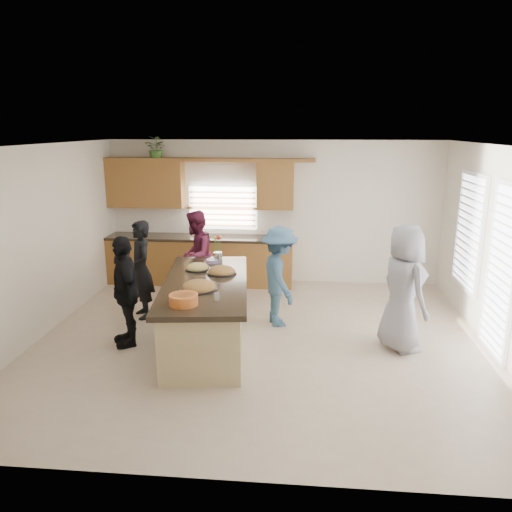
# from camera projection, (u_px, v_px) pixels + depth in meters

# --- Properties ---
(floor) EXTENTS (6.50, 6.50, 0.00)m
(floor) POSITION_uv_depth(u_px,v_px,m) (260.00, 341.00, 7.31)
(floor) COLOR #C7B294
(floor) RESTS_ON ground
(room_shell) EXTENTS (6.52, 6.02, 2.81)m
(room_shell) POSITION_uv_depth(u_px,v_px,m) (260.00, 213.00, 6.83)
(room_shell) COLOR silver
(room_shell) RESTS_ON ground
(back_cabinetry) EXTENTS (4.08, 0.66, 2.46)m
(back_cabinetry) POSITION_uv_depth(u_px,v_px,m) (198.00, 238.00, 9.85)
(back_cabinetry) COLOR #8F5D29
(back_cabinetry) RESTS_ON ground
(right_wall_glazing) EXTENTS (0.06, 4.00, 2.25)m
(right_wall_glazing) POSITION_uv_depth(u_px,v_px,m) (503.00, 260.00, 6.56)
(right_wall_glazing) COLOR white
(right_wall_glazing) RESTS_ON ground
(island) EXTENTS (1.45, 2.81, 0.95)m
(island) POSITION_uv_depth(u_px,v_px,m) (206.00, 315.00, 7.09)
(island) COLOR tan
(island) RESTS_ON ground
(platter_front) EXTENTS (0.50, 0.50, 0.20)m
(platter_front) POSITION_uv_depth(u_px,v_px,m) (199.00, 288.00, 6.60)
(platter_front) COLOR black
(platter_front) RESTS_ON island
(platter_mid) EXTENTS (0.43, 0.43, 0.18)m
(platter_mid) POSITION_uv_depth(u_px,v_px,m) (222.00, 272.00, 7.31)
(platter_mid) COLOR black
(platter_mid) RESTS_ON island
(platter_back) EXTENTS (0.38, 0.38, 0.15)m
(platter_back) POSITION_uv_depth(u_px,v_px,m) (198.00, 268.00, 7.51)
(platter_back) COLOR black
(platter_back) RESTS_ON island
(salad_bowl) EXTENTS (0.35, 0.35, 0.13)m
(salad_bowl) POSITION_uv_depth(u_px,v_px,m) (184.00, 299.00, 6.02)
(salad_bowl) COLOR orange
(salad_bowl) RESTS_ON island
(clear_cup) EXTENTS (0.07, 0.07, 0.11)m
(clear_cup) POSITION_uv_depth(u_px,v_px,m) (217.00, 297.00, 6.15)
(clear_cup) COLOR white
(clear_cup) RESTS_ON island
(plate_stack) EXTENTS (0.20, 0.20, 0.05)m
(plate_stack) POSITION_uv_depth(u_px,v_px,m) (212.00, 261.00, 7.91)
(plate_stack) COLOR #B88FD0
(plate_stack) RESTS_ON island
(flower_vase) EXTENTS (0.14, 0.14, 0.43)m
(flower_vase) POSITION_uv_depth(u_px,v_px,m) (218.00, 249.00, 7.90)
(flower_vase) COLOR silver
(flower_vase) RESTS_ON island
(potted_plant) EXTENTS (0.53, 0.50, 0.46)m
(potted_plant) POSITION_uv_depth(u_px,v_px,m) (157.00, 149.00, 9.57)
(potted_plant) COLOR #41732E
(potted_plant) RESTS_ON back_cabinetry
(woman_left_back) EXTENTS (0.63, 0.70, 1.60)m
(woman_left_back) POSITION_uv_depth(u_px,v_px,m) (141.00, 270.00, 8.05)
(woman_left_back) COLOR black
(woman_left_back) RESTS_ON ground
(woman_left_mid) EXTENTS (0.70, 0.85, 1.61)m
(woman_left_mid) POSITION_uv_depth(u_px,v_px,m) (196.00, 255.00, 8.94)
(woman_left_mid) COLOR maroon
(woman_left_mid) RESTS_ON ground
(woman_left_front) EXTENTS (0.78, 1.01, 1.59)m
(woman_left_front) POSITION_uv_depth(u_px,v_px,m) (125.00, 291.00, 7.02)
(woman_left_front) COLOR black
(woman_left_front) RESTS_ON ground
(woman_right_back) EXTENTS (0.87, 1.15, 1.58)m
(woman_right_back) POSITION_uv_depth(u_px,v_px,m) (279.00, 276.00, 7.74)
(woman_right_back) COLOR #3A5E7E
(woman_right_back) RESTS_ON ground
(woman_right_front) EXTENTS (0.86, 1.02, 1.78)m
(woman_right_front) POSITION_uv_depth(u_px,v_px,m) (403.00, 288.00, 6.84)
(woman_right_front) COLOR gray
(woman_right_front) RESTS_ON ground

